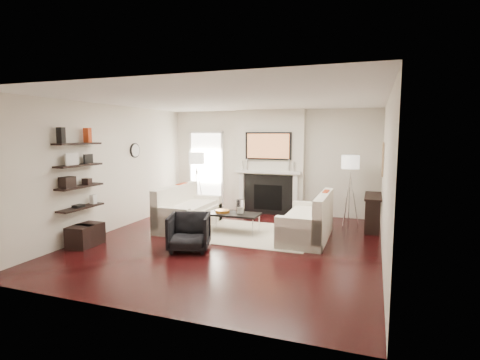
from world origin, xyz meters
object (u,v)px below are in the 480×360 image
(loveseat_left_base, at_px, (189,218))
(ottoman_near, at_px, (90,234))
(loveseat_right_base, at_px, (306,228))
(lamp_right_shade, at_px, (350,162))
(armchair, at_px, (189,230))
(coffee_table, at_px, (234,214))
(lamp_left_shade, at_px, (197,158))

(loveseat_left_base, relative_size, ottoman_near, 4.50)
(loveseat_right_base, bearing_deg, loveseat_left_base, 179.09)
(loveseat_right_base, height_order, lamp_right_shade, lamp_right_shade)
(armchair, relative_size, lamp_right_shade, 1.82)
(loveseat_right_base, height_order, coffee_table, same)
(loveseat_left_base, bearing_deg, coffee_table, -5.01)
(ottoman_near, bearing_deg, lamp_right_shade, 36.01)
(lamp_right_shade, relative_size, ottoman_near, 1.00)
(ottoman_near, bearing_deg, armchair, 8.91)
(loveseat_right_base, xyz_separation_m, coffee_table, (-1.53, -0.06, 0.19))
(loveseat_right_base, distance_m, ottoman_near, 4.19)
(coffee_table, height_order, lamp_left_shade, lamp_left_shade)
(ottoman_near, bearing_deg, lamp_left_shade, 79.41)
(loveseat_right_base, height_order, lamp_left_shade, lamp_left_shade)
(loveseat_right_base, xyz_separation_m, lamp_left_shade, (-3.18, 1.57, 1.24))
(lamp_right_shade, bearing_deg, coffee_table, -144.67)
(loveseat_right_base, height_order, ottoman_near, loveseat_right_base)
(armchair, relative_size, ottoman_near, 1.82)
(loveseat_left_base, relative_size, loveseat_right_base, 1.00)
(coffee_table, bearing_deg, loveseat_right_base, 2.07)
(coffee_table, distance_m, armchair, 1.43)
(lamp_right_shade, bearing_deg, lamp_left_shade, 179.53)
(armchair, bearing_deg, loveseat_right_base, 19.76)
(lamp_left_shade, bearing_deg, coffee_table, -44.43)
(armchair, bearing_deg, coffee_table, 58.63)
(coffee_table, xyz_separation_m, ottoman_near, (-2.28, -1.69, -0.20))
(coffee_table, height_order, armchair, armchair)
(coffee_table, distance_m, ottoman_near, 2.84)
(loveseat_left_base, relative_size, lamp_right_shade, 4.50)
(coffee_table, relative_size, ottoman_near, 2.75)
(lamp_left_shade, bearing_deg, ottoman_near, -100.59)
(coffee_table, relative_size, lamp_left_shade, 2.75)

